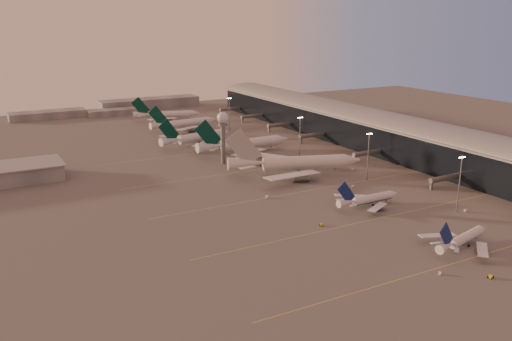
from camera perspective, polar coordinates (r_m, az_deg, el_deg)
ground at (r=208.46m, az=9.66°, el=-6.96°), size 700.00×700.00×0.00m
taxiway_markings at (r=267.43m, az=7.34°, el=-1.71°), size 180.00×185.25×0.02m
terminal at (r=353.23m, az=12.53°, el=4.09°), size 57.00×362.00×23.04m
radar_tower at (r=303.42m, az=-3.51°, el=4.57°), size 6.40×6.40×31.10m
mast_a at (r=242.72m, az=20.65°, el=-1.06°), size 3.60×0.56×25.00m
mast_b at (r=278.04m, az=11.74°, el=1.70°), size 3.60×0.56×25.00m
mast_c at (r=317.94m, az=4.65°, el=3.73°), size 3.60×0.56×25.00m
mast_d at (r=393.96m, az=-2.82°, el=6.10°), size 3.60×0.56×25.00m
distant_horizon at (r=496.39m, az=-13.99°, el=6.51°), size 165.00×37.50×9.00m
narrowbody_near at (r=209.96m, az=20.95°, el=-6.88°), size 33.20×26.20×13.17m
narrowbody_mid at (r=242.64m, az=11.78°, el=-3.09°), size 34.41×27.48×13.45m
widebody_white at (r=286.27m, az=4.21°, el=0.47°), size 69.79×54.99×25.57m
greentail_a at (r=331.45m, az=-1.21°, el=2.56°), size 63.15×51.04×22.95m
greentail_b at (r=355.37m, az=-6.29°, el=3.29°), size 54.46×43.45×20.16m
greentail_c at (r=404.90m, az=-7.53°, el=4.78°), size 55.02×44.22×20.01m
greentail_d at (r=444.33m, az=-9.32°, el=5.68°), size 53.23×42.43×19.77m
gsv_truck_a at (r=187.09m, az=18.81°, el=-10.03°), size 5.01×4.27×1.98m
gsv_tug_near at (r=190.40m, az=23.46°, el=-10.23°), size 2.90×3.89×0.99m
gsv_catering_a at (r=247.75m, az=21.21°, el=-3.61°), size 5.58×4.23×4.19m
gsv_tug_mid at (r=217.63m, az=6.87°, el=-5.72°), size 3.56×2.92×0.88m
gsv_truck_b at (r=268.49m, az=10.20°, el=-1.51°), size 5.93×3.63×2.26m
gsv_truck_c at (r=248.99m, az=1.17°, el=-2.61°), size 6.07×5.75×2.49m
gsv_catering_b at (r=297.81m, az=10.19°, el=0.36°), size 5.01×3.57×3.76m
gsv_tug_far at (r=301.66m, az=0.64°, el=0.55°), size 4.60×4.46×1.15m
gsv_tug_hangar at (r=354.94m, az=1.55°, el=2.88°), size 4.54×3.68×1.13m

